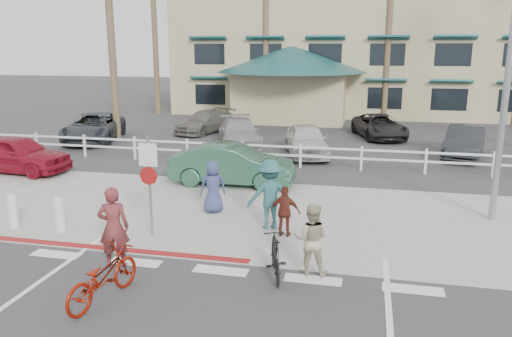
% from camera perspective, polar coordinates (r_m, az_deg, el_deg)
% --- Properties ---
extents(ground, '(140.00, 140.00, 0.00)m').
position_cam_1_polar(ground, '(10.54, -5.02, -12.98)').
color(ground, '#333335').
extents(bike_path, '(12.00, 16.00, 0.01)m').
position_cam_1_polar(bike_path, '(8.90, -9.10, -18.49)').
color(bike_path, '#333335').
rests_on(bike_path, ground).
extents(sidewalk_plaza, '(22.00, 7.00, 0.01)m').
position_cam_1_polar(sidewalk_plaza, '(14.56, 0.34, -5.23)').
color(sidewalk_plaza, gray).
rests_on(sidewalk_plaza, ground).
extents(cross_street, '(40.00, 5.00, 0.01)m').
position_cam_1_polar(cross_street, '(18.32, 3.00, -1.29)').
color(cross_street, '#333335').
rests_on(cross_street, ground).
extents(parking_lot, '(50.00, 16.00, 0.01)m').
position_cam_1_polar(parking_lot, '(27.53, 6.34, 3.68)').
color(parking_lot, '#333335').
rests_on(parking_lot, ground).
extents(curb_red, '(7.00, 0.25, 0.02)m').
position_cam_1_polar(curb_red, '(12.67, -16.53, -8.75)').
color(curb_red, maroon).
rests_on(curb_red, ground).
extents(rail_fence, '(29.40, 0.16, 1.00)m').
position_cam_1_polar(rail_fence, '(20.06, 5.39, 1.44)').
color(rail_fence, silver).
rests_on(rail_fence, ground).
extents(building, '(28.00, 16.00, 11.30)m').
position_cam_1_polar(building, '(39.99, 11.67, 14.69)').
color(building, tan).
rests_on(building, ground).
extents(sign_post, '(0.50, 0.10, 2.90)m').
position_cam_1_polar(sign_post, '(12.75, -12.05, -1.50)').
color(sign_post, gray).
rests_on(sign_post, ground).
extents(bollard_0, '(0.26, 0.26, 0.95)m').
position_cam_1_polar(bollard_0, '(14.07, -21.54, -4.89)').
color(bollard_0, silver).
rests_on(bollard_0, ground).
extents(bollard_1, '(0.26, 0.26, 0.95)m').
position_cam_1_polar(bollard_1, '(14.88, -26.03, -4.35)').
color(bollard_1, silver).
rests_on(bollard_1, ground).
extents(streetlight_0, '(0.60, 2.00, 9.00)m').
position_cam_1_polar(streetlight_0, '(14.90, 27.06, 11.36)').
color(streetlight_0, gray).
rests_on(streetlight_0, ground).
extents(palm_0, '(4.00, 4.00, 15.00)m').
position_cam_1_polar(palm_0, '(39.86, -16.52, 17.09)').
color(palm_0, '#183E1E').
rests_on(palm_0, ground).
extents(palm_1, '(4.00, 4.00, 13.00)m').
position_cam_1_polar(palm_1, '(37.14, -11.55, 16.11)').
color(palm_1, '#183E1E').
rests_on(palm_1, ground).
extents(palm_3, '(4.00, 4.00, 14.00)m').
position_cam_1_polar(palm_3, '(34.74, 1.14, 17.39)').
color(palm_3, '#183E1E').
rests_on(palm_3, ground).
extents(palm_4, '(4.00, 4.00, 15.00)m').
position_cam_1_polar(palm_4, '(35.20, 8.21, 18.02)').
color(palm_4, '#183E1E').
rests_on(palm_4, ground).
extents(palm_5, '(4.00, 4.00, 13.00)m').
position_cam_1_polar(palm_5, '(34.03, 15.01, 16.18)').
color(palm_5, '#183E1E').
rests_on(palm_5, ground).
extents(palm_10, '(4.00, 4.00, 12.00)m').
position_cam_1_polar(palm_10, '(27.26, -16.34, 15.80)').
color(palm_10, '#183E1E').
rests_on(palm_10, ground).
extents(bike_red, '(1.04, 2.01, 1.01)m').
position_cam_1_polar(bike_red, '(10.07, -17.15, -11.73)').
color(bike_red, maroon).
rests_on(bike_red, ground).
extents(rider_red, '(0.77, 0.62, 1.82)m').
position_cam_1_polar(rider_red, '(11.36, -15.97, -6.46)').
color(rider_red, maroon).
rests_on(rider_red, ground).
extents(bike_black, '(0.84, 1.58, 0.92)m').
position_cam_1_polar(bike_black, '(10.62, 2.24, -9.99)').
color(bike_black, black).
rests_on(bike_black, ground).
extents(rider_black, '(0.77, 0.61, 1.56)m').
position_cam_1_polar(rider_black, '(10.68, 6.34, -8.04)').
color(rider_black, tan).
rests_on(rider_black, ground).
extents(pedestrian_a, '(1.39, 1.13, 1.88)m').
position_cam_1_polar(pedestrian_a, '(13.20, 1.59, -2.99)').
color(pedestrian_a, '#265859').
rests_on(pedestrian_a, ground).
extents(pedestrian_child, '(0.80, 0.37, 1.33)m').
position_cam_1_polar(pedestrian_child, '(12.73, 3.34, -4.94)').
color(pedestrian_child, '#5D241B').
rests_on(pedestrian_child, ground).
extents(pedestrian_b, '(0.90, 0.77, 1.55)m').
position_cam_1_polar(pedestrian_b, '(14.57, -4.94, -2.11)').
color(pedestrian_b, navy).
rests_on(pedestrian_b, ground).
extents(car_white_sedan, '(4.39, 1.58, 1.44)m').
position_cam_1_polar(car_white_sedan, '(17.54, -2.72, 0.45)').
color(car_white_sedan, '#254D39').
rests_on(car_white_sedan, ground).
extents(car_red_compact, '(4.39, 2.08, 1.45)m').
position_cam_1_polar(car_red_compact, '(21.39, -25.68, 1.52)').
color(car_red_compact, maroon).
rests_on(car_red_compact, ground).
extents(lot_car_0, '(3.60, 5.57, 1.43)m').
position_cam_1_polar(lot_car_0, '(27.21, -18.06, 4.49)').
color(lot_car_0, '#2E343A').
rests_on(lot_car_0, ground).
extents(lot_car_1, '(3.35, 4.95, 1.33)m').
position_cam_1_polar(lot_car_1, '(24.54, -1.92, 4.12)').
color(lot_car_1, gray).
rests_on(lot_car_1, ground).
extents(lot_car_2, '(2.68, 4.44, 1.42)m').
position_cam_1_polar(lot_car_2, '(22.39, 5.78, 3.25)').
color(lot_car_2, beige).
rests_on(lot_car_2, ground).
extents(lot_car_3, '(2.45, 4.39, 1.37)m').
position_cam_1_polar(lot_car_3, '(23.82, 22.73, 2.82)').
color(lot_car_3, '#212326').
rests_on(lot_car_3, ground).
extents(lot_car_4, '(2.94, 4.58, 1.24)m').
position_cam_1_polar(lot_car_4, '(28.66, -5.86, 5.33)').
color(lot_car_4, '#646159').
rests_on(lot_car_4, ground).
extents(lot_car_5, '(3.29, 4.92, 1.25)m').
position_cam_1_polar(lot_car_5, '(27.60, 13.93, 4.71)').
color(lot_car_5, black).
rests_on(lot_car_5, ground).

